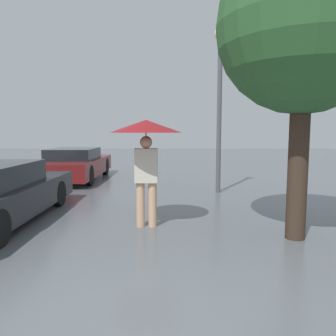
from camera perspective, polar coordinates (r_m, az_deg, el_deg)
The scene contains 5 objects.
ground_plane at distance 3.22m, azimuth -3.09°, elevation -26.39°, with size 60.00×60.00×0.00m, color #565B60.
pedestrian at distance 5.88m, azimuth -4.00°, elevation 5.26°, with size 1.29×1.29×1.94m.
parked_car_farthest at distance 12.26m, azimuth -15.99°, elevation 0.62°, with size 1.79×4.41×1.14m.
tree at distance 5.81m, azimuth 22.46°, elevation 21.68°, with size 2.69×2.69×4.69m.
street_lamp at distance 9.44m, azimuth 8.83°, elevation 13.72°, with size 0.35×0.35×4.55m.
Camera 1 is at (0.15, -2.70, 1.74)m, focal length 35.00 mm.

